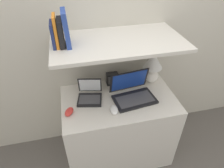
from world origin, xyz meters
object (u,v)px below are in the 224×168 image
at_px(second_mouse, 69,112).
at_px(book_navy, 53,35).
at_px(router_box, 112,79).
at_px(laptop_large, 133,93).
at_px(book_black, 61,33).
at_px(computer_mouse, 114,110).
at_px(laptop_small, 90,95).
at_px(book_blue, 66,28).
at_px(table_lamp, 152,66).
at_px(book_orange, 56,31).

distance_m(second_mouse, book_navy, 0.64).
bearing_deg(router_box, second_mouse, -143.99).
bearing_deg(laptop_large, book_black, 172.23).
height_order(computer_mouse, router_box, router_box).
xyz_separation_m(laptop_large, book_navy, (-0.61, 0.08, 0.59)).
xyz_separation_m(laptop_small, computer_mouse, (0.18, -0.22, -0.02)).
relative_size(router_box, book_blue, 0.50).
bearing_deg(second_mouse, computer_mouse, -9.45).
xyz_separation_m(laptop_small, book_blue, (-0.13, 0.00, 0.64)).
height_order(laptop_small, book_navy, book_navy).
bearing_deg(laptop_small, computer_mouse, -50.83).
bearing_deg(table_lamp, book_orange, -171.77).
relative_size(second_mouse, book_navy, 0.68).
height_order(laptop_small, book_black, book_black).
xyz_separation_m(router_box, book_navy, (-0.47, -0.17, 0.58)).
bearing_deg(book_black, computer_mouse, -32.58).
distance_m(table_lamp, book_blue, 0.92).
bearing_deg(table_lamp, book_navy, -172.00).
height_order(table_lamp, laptop_small, table_lamp).
relative_size(laptop_small, second_mouse, 2.07).
bearing_deg(computer_mouse, laptop_large, 34.37).
xyz_separation_m(router_box, book_blue, (-0.37, -0.17, 0.61)).
height_order(laptop_large, computer_mouse, laptop_large).
xyz_separation_m(laptop_large, computer_mouse, (-0.21, -0.14, -0.03)).
height_order(table_lamp, book_navy, book_navy).
distance_m(book_navy, book_blue, 0.10).
bearing_deg(book_orange, table_lamp, 8.23).
height_order(book_navy, book_black, book_black).
xyz_separation_m(computer_mouse, book_navy, (-0.40, 0.22, 0.62)).
bearing_deg(book_blue, book_orange, 180.00).
bearing_deg(router_box, book_navy, -160.50).
bearing_deg(second_mouse, table_lamp, 18.38).
bearing_deg(router_box, book_black, -158.10).
bearing_deg(laptop_small, laptop_large, -10.64).
distance_m(book_orange, book_blue, 0.07).
bearing_deg(laptop_large, book_orange, 172.65).
height_order(laptop_large, second_mouse, laptop_large).
distance_m(book_black, book_blue, 0.05).
bearing_deg(laptop_large, book_blue, 171.62).
height_order(table_lamp, book_orange, book_orange).
relative_size(laptop_large, laptop_small, 1.59).
bearing_deg(book_navy, book_black, 0.00).
bearing_deg(computer_mouse, router_box, 79.27).
height_order(book_navy, book_blue, book_blue).
relative_size(book_orange, book_blue, 0.89).
height_order(second_mouse, router_box, router_box).
relative_size(laptop_large, book_orange, 1.78).
xyz_separation_m(book_navy, book_blue, (0.10, 0.00, 0.04)).
relative_size(table_lamp, router_box, 2.53).
bearing_deg(table_lamp, laptop_large, -142.35).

